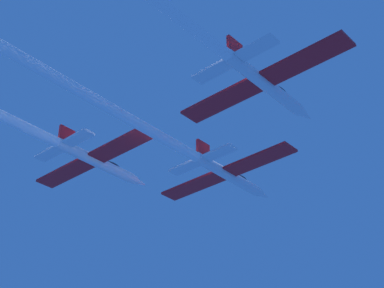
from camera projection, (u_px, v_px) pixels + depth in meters
The scene contains 2 objects.
jet_lead at pixel (134, 121), 60.52m from camera, with size 18.24×55.02×3.02m.
jet_right_wing at pixel (183, 21), 49.29m from camera, with size 18.24×46.51×3.02m.
Camera 1 is at (37.55, -49.71, -34.16)m, focal length 56.58 mm.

